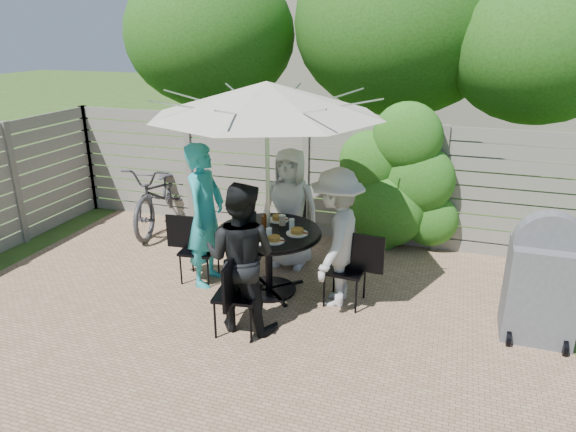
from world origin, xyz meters
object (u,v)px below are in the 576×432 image
(patio_table, at_px, (269,249))
(coffee_cup, at_px, (282,220))
(bicycle, at_px, (161,194))
(umbrella, at_px, (267,99))
(plate_front, at_px, (257,240))
(chair_back, at_px, (293,242))
(plate_left, at_px, (241,225))
(person_left, at_px, (205,216))
(glass_back, at_px, (268,217))
(glass_left, at_px, (245,225))
(syrup_jug, at_px, (265,222))
(person_right, at_px, (336,238))
(glass_front, at_px, (269,234))
(bbq_grill, at_px, (542,283))
(plate_back, at_px, (278,219))
(person_back, at_px, (290,209))
(plate_right, at_px, (297,232))
(person_front, at_px, (241,258))
(chair_front, at_px, (238,310))
(glass_right, at_px, (292,224))
(plate_extra, at_px, (274,240))
(chair_right, at_px, (346,283))
(chair_left, at_px, (199,262))

(patio_table, xyz_separation_m, coffee_cup, (0.10, 0.22, 0.31))
(bicycle, bearing_deg, umbrella, -43.66)
(plate_front, relative_size, bicycle, 0.12)
(chair_back, xyz_separation_m, plate_left, (-0.36, -0.97, 0.57))
(person_left, bearing_deg, chair_back, -40.74)
(glass_back, bearing_deg, plate_left, -134.44)
(glass_left, relative_size, syrup_jug, 0.88)
(person_right, height_order, glass_front, person_right)
(plate_left, relative_size, bbq_grill, 0.19)
(plate_front, relative_size, coffee_cup, 2.17)
(glass_left, relative_size, glass_front, 1.00)
(plate_back, bearing_deg, chair_back, 89.91)
(person_back, relative_size, syrup_jug, 10.27)
(plate_left, bearing_deg, syrup_jug, 9.52)
(glass_left, relative_size, bicycle, 0.07)
(plate_right, bearing_deg, person_front, -113.39)
(chair_front, xyz_separation_m, glass_left, (-0.26, 0.86, 0.61))
(chair_front, height_order, bicycle, bicycle)
(umbrella, distance_m, person_front, 1.75)
(chair_back, xyz_separation_m, glass_right, (0.26, -0.86, 0.61))
(umbrella, distance_m, chair_front, 2.30)
(person_right, distance_m, coffee_cup, 0.76)
(plate_extra, height_order, coffee_cup, coffee_cup)
(chair_back, xyz_separation_m, person_right, (0.83, -0.96, 0.55))
(person_front, relative_size, glass_front, 11.79)
(chair_right, xyz_separation_m, glass_left, (-1.22, -0.11, 0.61))
(plate_front, height_order, plate_extra, same)
(chair_right, height_order, glass_left, glass_left)
(umbrella, relative_size, chair_front, 2.83)
(plate_left, height_order, plate_extra, same)
(person_back, bearing_deg, glass_back, -100.42)
(chair_back, xyz_separation_m, bbq_grill, (3.01, -1.02, 0.36))
(chair_front, height_order, plate_front, chair_front)
(plate_back, xyz_separation_m, glass_right, (0.26, -0.25, 0.05))
(bicycle, bearing_deg, syrup_jug, -43.47)
(plate_back, height_order, plate_extra, same)
(umbrella, distance_m, chair_right, 2.30)
(person_back, height_order, glass_back, person_back)
(glass_right, bearing_deg, plate_back, 135.56)
(chair_right, relative_size, coffee_cup, 7.67)
(chair_left, bearing_deg, glass_right, -0.19)
(patio_table, relative_size, chair_front, 1.34)
(plate_left, bearing_deg, bbq_grill, -0.87)
(person_back, bearing_deg, bbq_grill, -16.38)
(chair_right, bearing_deg, person_front, 44.57)
(plate_front, bearing_deg, person_back, 90.06)
(person_left, bearing_deg, plate_left, -90.00)
(plate_left, relative_size, bicycle, 0.12)
(person_left, distance_m, bicycle, 2.30)
(patio_table, distance_m, plate_right, 0.45)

